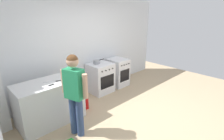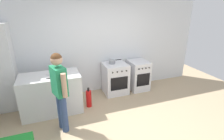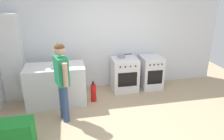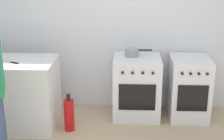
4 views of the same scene
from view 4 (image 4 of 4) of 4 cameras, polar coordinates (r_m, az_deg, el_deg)
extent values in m
cube|color=silver|center=(4.88, 0.08, 8.46)|extent=(6.00, 0.10, 2.60)
cube|color=silver|center=(4.66, -17.20, -3.79)|extent=(1.30, 0.70, 0.90)
cube|color=silver|center=(4.76, 4.10, -2.83)|extent=(0.64, 0.60, 0.85)
cube|color=black|center=(4.48, 4.19, -4.56)|extent=(0.48, 0.01, 0.36)
cylinder|color=black|center=(4.50, 2.43, 1.63)|extent=(0.20, 0.20, 0.01)
cylinder|color=black|center=(4.51, 6.09, 1.57)|extent=(0.20, 0.20, 0.01)
cylinder|color=black|center=(4.73, 2.45, 2.48)|extent=(0.20, 0.20, 0.01)
cylinder|color=black|center=(4.74, 5.92, 2.42)|extent=(0.20, 0.20, 0.01)
cylinder|color=black|center=(4.35, 1.77, -0.45)|extent=(0.04, 0.02, 0.04)
cylinder|color=black|center=(4.35, 3.45, -0.48)|extent=(0.04, 0.02, 0.04)
cylinder|color=black|center=(4.35, 5.13, -0.50)|extent=(0.04, 0.02, 0.04)
cylinder|color=black|center=(4.36, 6.81, -0.52)|extent=(0.04, 0.02, 0.04)
cube|color=silver|center=(4.83, 12.64, -2.91)|extent=(0.52, 0.60, 0.85)
cube|color=black|center=(4.56, 13.25, -4.61)|extent=(0.39, 0.01, 0.36)
cylinder|color=black|center=(4.56, 11.81, 1.47)|extent=(0.17, 0.17, 0.01)
cylinder|color=black|center=(4.61, 14.69, 1.41)|extent=(0.17, 0.17, 0.01)
cylinder|color=black|center=(4.79, 11.38, 2.32)|extent=(0.17, 0.17, 0.01)
cylinder|color=black|center=(4.83, 14.13, 2.26)|extent=(0.17, 0.17, 0.01)
cylinder|color=black|center=(4.41, 11.59, -0.59)|extent=(0.04, 0.02, 0.04)
cylinder|color=black|center=(4.42, 12.93, -0.60)|extent=(0.04, 0.02, 0.04)
cylinder|color=black|center=(4.44, 14.25, -0.62)|extent=(0.04, 0.02, 0.04)
cylinder|color=black|center=(4.47, 15.56, -0.64)|extent=(0.04, 0.02, 0.04)
cylinder|color=gray|center=(4.66, 3.32, 2.93)|extent=(0.18, 0.18, 0.10)
cylinder|color=black|center=(4.66, 5.57, 3.32)|extent=(0.18, 0.02, 0.02)
cube|color=silver|center=(4.49, -17.36, 1.47)|extent=(0.23, 0.15, 0.01)
cube|color=black|center=(4.36, -15.87, 1.15)|extent=(0.11, 0.08, 0.01)
cylinder|color=red|center=(4.46, -7.15, -7.46)|extent=(0.13, 0.13, 0.42)
cylinder|color=black|center=(4.36, -7.28, -4.51)|extent=(0.05, 0.05, 0.08)
camera|label=1|loc=(2.97, -73.06, 7.64)|focal=28.00mm
camera|label=2|loc=(1.50, -80.61, 10.50)|focal=28.00mm
camera|label=3|loc=(1.43, -116.93, 5.23)|focal=35.00mm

